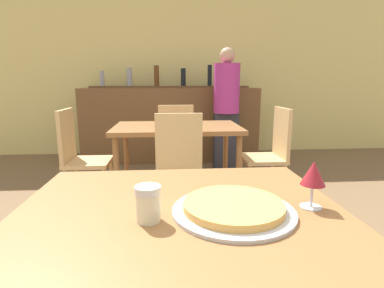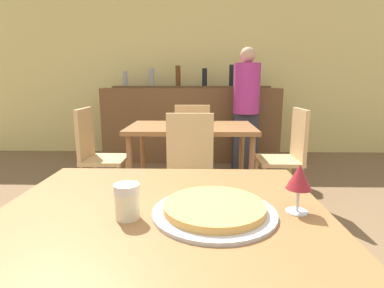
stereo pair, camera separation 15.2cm
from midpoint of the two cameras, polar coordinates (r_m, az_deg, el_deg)
wall_back at (r=5.05m, az=-5.16°, el=14.20°), size 8.00×0.05×2.80m
dining_table_near at (r=1.06m, az=-6.56°, el=-15.88°), size 1.08×0.88×0.77m
dining_table_far at (r=2.85m, az=-4.37°, el=1.73°), size 1.18×0.73×0.77m
bar_counter at (r=4.59m, az=-5.02°, el=3.75°), size 2.60×0.56×1.09m
bar_back_shelf at (r=4.68m, az=-4.92°, el=11.45°), size 2.39×0.24×0.34m
chair_far_side_front at (r=2.36m, az=-4.26°, el=-4.22°), size 0.40×0.40×0.93m
chair_far_side_back at (r=3.39m, az=-4.37°, el=0.67°), size 0.40×0.40×0.93m
chair_far_side_left at (r=3.02m, az=-22.15°, el=-1.55°), size 0.40×0.40×0.93m
chair_far_side_right at (r=3.02m, az=13.49°, el=-0.99°), size 0.40×0.40×0.93m
pizza_tray at (r=0.97m, az=3.38°, el=-12.14°), size 0.39×0.39×0.04m
cheese_shaker at (r=0.93m, az=-13.14°, el=-11.04°), size 0.08×0.08×0.11m
person_standing at (r=4.03m, az=5.47°, el=7.32°), size 0.34×0.34×1.61m
wine_glass at (r=1.03m, az=18.24°, el=-5.64°), size 0.08×0.08×0.16m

